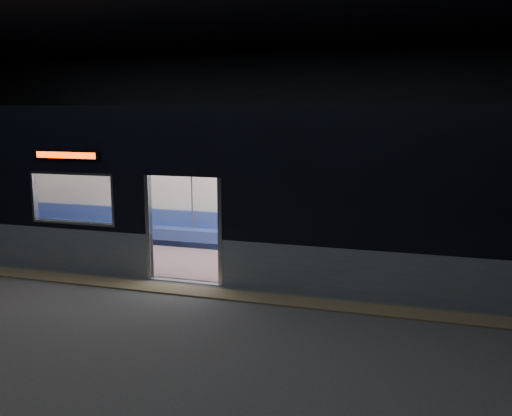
% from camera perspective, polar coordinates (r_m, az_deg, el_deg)
% --- Properties ---
extents(station_floor, '(24.00, 14.00, 0.01)m').
position_cam_1_polar(station_floor, '(9.69, -10.03, -9.55)').
color(station_floor, '#47494C').
rests_on(station_floor, ground).
extents(station_envelope, '(24.00, 14.00, 5.00)m').
position_cam_1_polar(station_envelope, '(9.14, -10.75, 12.66)').
color(station_envelope, black).
rests_on(station_envelope, station_floor).
extents(tactile_strip, '(22.80, 0.50, 0.03)m').
position_cam_1_polar(tactile_strip, '(10.15, -8.62, -8.48)').
color(tactile_strip, '#8C7F59').
rests_on(tactile_strip, station_floor).
extents(metro_car, '(18.00, 3.04, 3.35)m').
position_cam_1_polar(metro_car, '(11.54, -4.63, 3.19)').
color(metro_car, '#85929F').
rests_on(metro_car, station_floor).
extents(passenger, '(0.45, 0.75, 1.44)m').
position_cam_1_polar(passenger, '(11.91, 17.19, -1.99)').
color(passenger, black).
rests_on(passenger, metro_car).
extents(handbag, '(0.33, 0.29, 0.15)m').
position_cam_1_polar(handbag, '(11.70, 17.29, -2.86)').
color(handbag, black).
rests_on(handbag, passenger).
extents(transit_map, '(0.89, 0.03, 0.58)m').
position_cam_1_polar(transit_map, '(12.13, 20.44, 0.98)').
color(transit_map, white).
rests_on(transit_map, metro_car).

